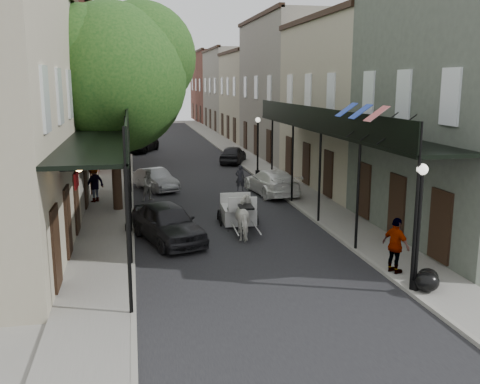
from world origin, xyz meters
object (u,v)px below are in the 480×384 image
lamppost_right_near (418,225)px  car_right_near (271,182)px  horse (246,218)px  car_left_near (168,223)px  car_left_mid (156,180)px  tree_far (124,85)px  pedestrian_walking (149,185)px  lamppost_right_far (258,145)px  car_left_far (139,144)px  lamppost_left (127,184)px  carriage (237,198)px  pedestrian_sidewalk_right (396,245)px  pedestrian_sidewalk_left (94,183)px  car_right_far (233,155)px  tree_near (121,72)px

lamppost_right_near → car_right_near: bearing=92.2°
horse → car_right_near: (3.07, 7.79, -0.11)m
lamppost_right_near → car_left_near: size_ratio=0.84×
car_left_mid → lamppost_right_near: bearing=-91.0°
tree_far → pedestrian_walking: size_ratio=5.18×
lamppost_right_far → car_left_far: lamppost_right_far is taller
lamppost_left → car_right_near: 10.06m
car_left_near → car_left_far: size_ratio=0.91×
carriage → pedestrian_sidewalk_right: carriage is taller
pedestrian_walking → car_left_near: pedestrian_walking is taller
pedestrian_sidewalk_left → car_left_far: size_ratio=0.40×
lamppost_right_near → car_left_far: (-7.35, 34.08, -1.38)m
lamppost_right_far → horse: 13.95m
tree_far → pedestrian_walking: tree_far is taller
car_left_mid → car_right_far: size_ratio=0.94×
lamppost_right_far → car_right_near: bearing=-95.5°
horse → pedestrian_sidewalk_right: size_ratio=1.06×
pedestrian_sidewalk_right → car_left_mid: size_ratio=0.49×
pedestrian_walking → car_right_far: size_ratio=0.42×
tree_near → car_left_near: tree_near is taller
horse → pedestrian_walking: pedestrian_walking is taller
tree_far → car_left_near: (1.65, -19.57, -5.08)m
car_left_near → car_right_near: (6.16, 7.76, -0.06)m
carriage → car_right_near: carriage is taller
car_left_mid → pedestrian_sidewalk_right: bearing=-88.9°
pedestrian_walking → tree_near: bearing=-144.6°
carriage → pedestrian_sidewalk_left: size_ratio=1.37×
pedestrian_walking → pedestrian_sidewalk_left: 2.78m
lamppost_right_near → pedestrian_walking: bearing=116.9°
lamppost_right_near → pedestrian_sidewalk_right: lamppost_right_near is taller
pedestrian_walking → car_left_far: 20.02m
horse → car_left_far: 27.75m
pedestrian_sidewalk_right → pedestrian_sidewalk_left: bearing=18.0°
carriage → car_right_far: (3.00, 16.89, -0.37)m
horse → car_right_far: size_ratio=0.48×
lamppost_right_far → pedestrian_sidewalk_right: (0.10, -18.59, -1.04)m
car_right_near → tree_near: bearing=9.5°
tree_far → pedestrian_walking: bearing=-84.3°
pedestrian_walking → car_right_near: pedestrian_walking is taller
pedestrian_walking → car_left_mid: size_ratio=0.45×
lamppost_left → car_right_near: size_ratio=0.78×
lamppost_right_far → carriage: lamppost_right_far is taller
tree_near → tree_far: size_ratio=1.12×
lamppost_right_near → car_right_far: (-0.50, 25.97, -1.38)m
tree_far → car_left_near: tree_far is taller
pedestrian_sidewalk_right → car_right_near: bearing=-18.0°
tree_far → lamppost_right_near: bearing=-72.3°
pedestrian_sidewalk_left → pedestrian_sidewalk_right: pedestrian_sidewalk_left is taller
tree_near → car_right_far: (7.80, 13.80, -5.82)m
carriage → lamppost_left: bearing=-164.7°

